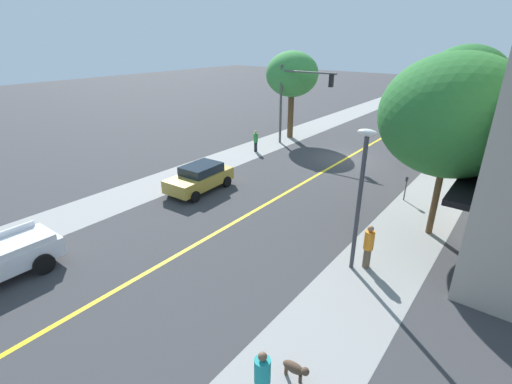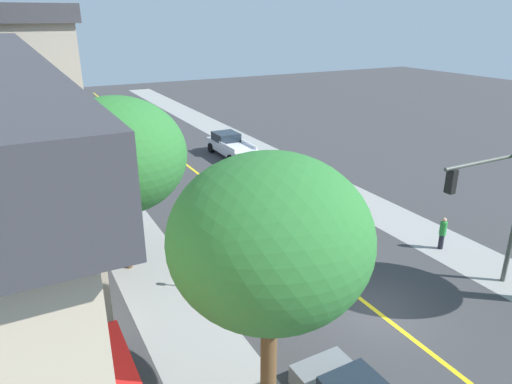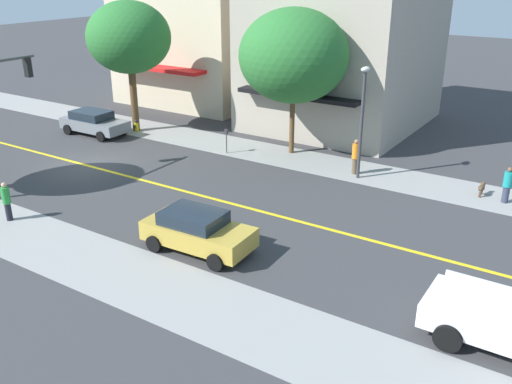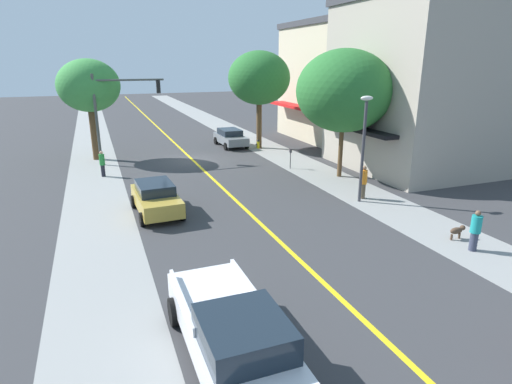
% 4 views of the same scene
% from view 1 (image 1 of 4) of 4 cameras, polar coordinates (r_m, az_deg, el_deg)
% --- Properties ---
extents(ground_plane, '(140.00, 140.00, 0.00)m').
position_cam_1_polar(ground_plane, '(27.97, 13.75, 5.03)').
color(ground_plane, '#38383A').
extents(sidewalk_left, '(3.30, 126.00, 0.01)m').
position_cam_1_polar(sidewalk_left, '(26.18, 27.72, 1.74)').
color(sidewalk_left, gray).
rests_on(sidewalk_left, ground).
extents(sidewalk_right, '(3.30, 126.00, 0.01)m').
position_cam_1_polar(sidewalk_right, '(31.26, 1.98, 7.57)').
color(sidewalk_right, gray).
rests_on(sidewalk_right, ground).
extents(road_centerline_stripe, '(0.20, 126.00, 0.00)m').
position_cam_1_polar(road_centerline_stripe, '(27.97, 13.75, 5.04)').
color(road_centerline_stripe, yellow).
rests_on(road_centerline_stripe, ground).
extents(street_tree_left_near, '(5.88, 5.88, 7.90)m').
position_cam_1_polar(street_tree_left_near, '(17.09, 28.41, 10.40)').
color(street_tree_left_near, brown).
rests_on(street_tree_left_near, ground).
extents(street_tree_right_corner, '(5.09, 5.09, 7.97)m').
position_cam_1_polar(street_tree_right_corner, '(27.65, 29.86, 14.85)').
color(street_tree_right_corner, brown).
rests_on(street_tree_right_corner, ground).
extents(street_tree_left_far, '(4.42, 4.42, 7.33)m').
position_cam_1_polar(street_tree_left_far, '(32.58, 5.66, 17.77)').
color(street_tree_left_far, brown).
rests_on(street_tree_left_far, ground).
extents(fire_hydrant, '(0.44, 0.24, 0.76)m').
position_cam_1_polar(fire_hydrant, '(28.51, 27.37, 4.20)').
color(fire_hydrant, yellow).
rests_on(fire_hydrant, ground).
extents(parking_meter, '(0.12, 0.18, 1.38)m').
position_cam_1_polar(parking_meter, '(21.54, 22.40, 1.05)').
color(parking_meter, '#4C4C51').
rests_on(parking_meter, ground).
extents(traffic_light_mast, '(4.89, 0.32, 6.33)m').
position_cam_1_polar(traffic_light_mast, '(30.08, 6.37, 15.06)').
color(traffic_light_mast, '#474C47').
rests_on(traffic_light_mast, ground).
extents(street_lamp, '(0.70, 0.36, 5.51)m').
position_cam_1_polar(street_lamp, '(13.52, 16.09, 1.03)').
color(street_lamp, '#38383D').
rests_on(street_lamp, ground).
extents(gold_sedan_right_curb, '(2.20, 4.23, 1.53)m').
position_cam_1_polar(gold_sedan_right_curb, '(21.52, -8.76, 2.27)').
color(gold_sedan_right_curb, '#B29338').
rests_on(gold_sedan_right_curb, ground).
extents(grey_sedan_left_curb, '(2.13, 4.41, 1.48)m').
position_cam_1_polar(grey_sedan_left_curb, '(30.38, 24.68, 6.52)').
color(grey_sedan_left_curb, slate).
rests_on(grey_sedan_left_curb, ground).
extents(pedestrian_green_shirt, '(0.34, 0.34, 1.68)m').
position_cam_1_polar(pedestrian_green_shirt, '(28.76, -0.05, 8.03)').
color(pedestrian_green_shirt, black).
rests_on(pedestrian_green_shirt, ground).
extents(pedestrian_orange_shirt, '(0.38, 0.38, 1.82)m').
position_cam_1_polar(pedestrian_orange_shirt, '(14.80, 17.15, -8.04)').
color(pedestrian_orange_shirt, brown).
rests_on(pedestrian_orange_shirt, ground).
extents(pedestrian_teal_shirt, '(0.40, 0.40, 1.67)m').
position_cam_1_polar(pedestrian_teal_shirt, '(9.75, 1.00, -27.06)').
color(pedestrian_teal_shirt, '#33384C').
rests_on(pedestrian_teal_shirt, ground).
extents(small_dog, '(0.76, 0.29, 0.58)m').
position_cam_1_polar(small_dog, '(10.62, 6.17, -25.74)').
color(small_dog, '#4C3828').
rests_on(small_dog, ground).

